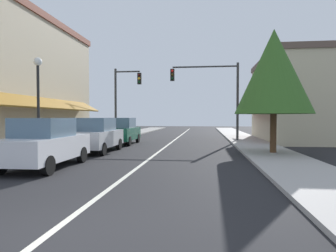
% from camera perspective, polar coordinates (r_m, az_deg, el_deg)
% --- Properties ---
extents(ground_plane, '(80.00, 80.00, 0.00)m').
position_cam_1_polar(ground_plane, '(22.21, 0.84, -3.00)').
color(ground_plane, black).
extents(sidewalk_left, '(2.60, 56.00, 0.12)m').
position_cam_1_polar(sidewalk_left, '(23.44, -12.67, -2.65)').
color(sidewalk_left, gray).
rests_on(sidewalk_left, ground).
extents(sidewalk_right, '(2.60, 56.00, 0.12)m').
position_cam_1_polar(sidewalk_right, '(22.30, 15.06, -2.88)').
color(sidewalk_right, '#A39E99').
rests_on(sidewalk_right, ground).
extents(lane_center_stripe, '(0.14, 52.00, 0.01)m').
position_cam_1_polar(lane_center_stripe, '(22.21, 0.84, -2.99)').
color(lane_center_stripe, silver).
rests_on(lane_center_stripe, ground).
extents(storefront_right_block, '(6.70, 10.20, 6.37)m').
position_cam_1_polar(storefront_right_block, '(25.09, 23.55, 4.68)').
color(storefront_right_block, beige).
rests_on(storefront_right_block, ground).
extents(parked_car_nearest_left, '(1.85, 4.13, 1.77)m').
position_cam_1_polar(parked_car_nearest_left, '(11.44, -22.36, -3.05)').
color(parked_car_nearest_left, silver).
rests_on(parked_car_nearest_left, ground).
extents(parked_car_second_left, '(1.80, 4.11, 1.77)m').
position_cam_1_polar(parked_car_second_left, '(15.79, -13.48, -1.72)').
color(parked_car_second_left, '#B7BABF').
rests_on(parked_car_second_left, ground).
extents(parked_car_third_left, '(1.84, 4.13, 1.77)m').
position_cam_1_polar(parked_car_third_left, '(20.35, -8.76, -0.96)').
color(parked_car_third_left, '#0F4C33').
rests_on(parked_car_third_left, ground).
extents(traffic_signal_mast_arm, '(5.10, 0.50, 5.86)m').
position_cam_1_polar(traffic_signal_mast_arm, '(22.80, 8.80, 7.16)').
color(traffic_signal_mast_arm, '#333333').
rests_on(traffic_signal_mast_arm, ground).
extents(traffic_signal_left_corner, '(2.25, 0.50, 5.73)m').
position_cam_1_polar(traffic_signal_left_corner, '(24.46, -8.46, 6.10)').
color(traffic_signal_left_corner, '#333333').
rests_on(traffic_signal_left_corner, ground).
extents(street_lamp_left_near, '(0.36, 0.36, 4.40)m').
position_cam_1_polar(street_lamp_left_near, '(14.28, -23.51, 6.35)').
color(street_lamp_left_near, black).
rests_on(street_lamp_left_near, ground).
extents(tree_right_near, '(3.65, 3.65, 5.97)m').
position_cam_1_polar(tree_right_near, '(15.23, 19.51, 9.72)').
color(tree_right_near, '#4C331E').
rests_on(tree_right_near, ground).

